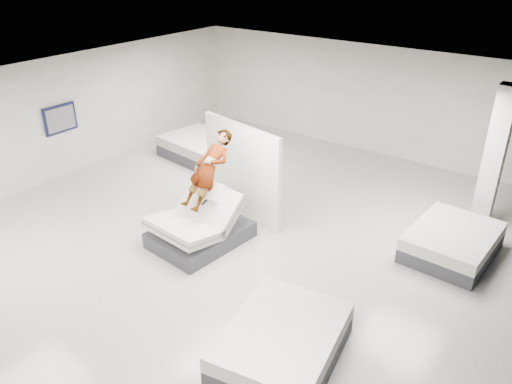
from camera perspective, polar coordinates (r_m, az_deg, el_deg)
room at (r=9.74m, az=-4.04°, el=1.13°), size 14.00×14.04×3.20m
hero_bed at (r=10.66m, az=-6.49°, el=-3.98°), size 1.67×2.10×1.28m
person at (r=10.43m, az=-5.40°, el=1.00°), size 0.82×1.76×1.41m
remote at (r=10.18m, az=-5.92°, el=-1.15°), size 0.06×0.15×0.08m
divider_panel at (r=11.37m, az=-1.63°, el=2.42°), size 2.43×0.61×2.23m
flat_bed_right_far at (r=11.03m, az=21.51°, el=-5.36°), size 1.63×2.11×0.56m
flat_bed_right_near at (r=7.97m, az=3.03°, el=-16.91°), size 1.94×2.37×0.59m
flat_bed_left_far at (r=14.98m, az=-6.18°, el=5.05°), size 2.47×1.99×0.62m
column at (r=12.06m, az=25.58°, el=3.65°), size 0.40×0.40×3.20m
wall_poster at (r=14.31m, az=-21.47°, el=7.79°), size 0.06×0.95×0.75m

